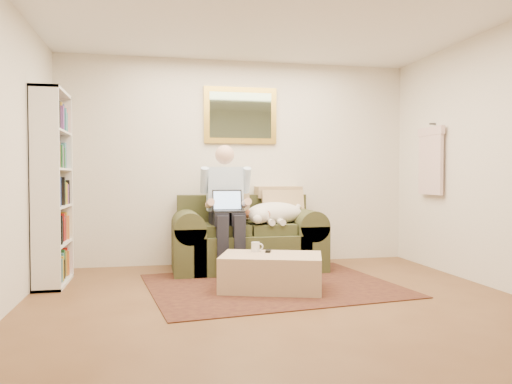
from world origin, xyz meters
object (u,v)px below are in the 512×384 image
object	(u,v)px
laptop	(228,206)
bookshelf	(52,188)
sofa	(247,244)
sleeping_dog	(275,213)
coffee_mug	(255,247)
seated_man	(227,209)
ottoman	(271,272)

from	to	relation	value
laptop	bookshelf	size ratio (longest dim) A/B	0.17
sofa	sleeping_dog	world-z (taller)	sofa
sofa	laptop	distance (m)	0.59
laptop	sleeping_dog	xyz separation A→B (m)	(0.58, 0.14, -0.10)
sleeping_dog	coffee_mug	world-z (taller)	sleeping_dog
laptop	sleeping_dog	distance (m)	0.61
laptop	coffee_mug	world-z (taller)	laptop
sleeping_dog	bookshelf	world-z (taller)	bookshelf
seated_man	bookshelf	world-z (taller)	bookshelf
sofa	sleeping_dog	size ratio (longest dim) A/B	2.43
seated_man	bookshelf	distance (m)	1.89
seated_man	laptop	world-z (taller)	seated_man
seated_man	sleeping_dog	bearing A→B (deg)	7.13
laptop	sleeping_dog	size ratio (longest dim) A/B	0.47
sofa	coffee_mug	bearing A→B (deg)	-95.37
sofa	ottoman	size ratio (longest dim) A/B	1.82
sofa	bookshelf	distance (m)	2.27
sleeping_dog	ottoman	bearing A→B (deg)	-105.38
sleeping_dog	bookshelf	size ratio (longest dim) A/B	0.36
sofa	coffee_mug	distance (m)	0.94
bookshelf	sofa	bearing A→B (deg)	11.16
sofa	ottoman	xyz separation A→B (m)	(0.03, -1.14, -0.13)
sleeping_dog	ottoman	distance (m)	1.20
sofa	sleeping_dog	bearing A→B (deg)	-15.74
coffee_mug	ottoman	bearing A→B (deg)	-59.71
laptop	sleeping_dog	world-z (taller)	laptop
sleeping_dog	coffee_mug	bearing A→B (deg)	-115.63
ottoman	bookshelf	xyz separation A→B (m)	(-2.15, 0.72, 0.82)
sleeping_dog	sofa	bearing A→B (deg)	164.26
ottoman	coffee_mug	xyz separation A→B (m)	(-0.12, 0.20, 0.23)
seated_man	coffee_mug	size ratio (longest dim) A/B	14.91
seated_man	coffee_mug	xyz separation A→B (m)	(0.18, -0.77, -0.34)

